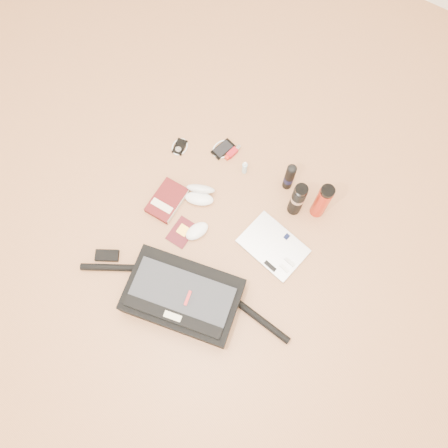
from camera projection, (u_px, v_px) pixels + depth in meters
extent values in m
plane|color=#AB7147|center=(209.00, 247.00, 2.13)|extent=(4.00, 4.00, 0.00)
cube|color=black|center=(183.00, 296.00, 1.99)|extent=(0.56, 0.41, 0.12)
cube|color=#282A2F|center=(181.00, 296.00, 1.93)|extent=(0.49, 0.32, 0.01)
cube|color=black|center=(173.00, 316.00, 1.90)|extent=(0.45, 0.15, 0.02)
cube|color=beige|center=(173.00, 316.00, 1.89)|extent=(0.08, 0.04, 0.02)
cube|color=#A21819|center=(188.00, 298.00, 1.92)|extent=(0.03, 0.07, 0.02)
cylinder|color=black|center=(114.00, 268.00, 2.08)|extent=(0.29, 0.19, 0.03)
cylinder|color=black|center=(261.00, 320.00, 2.00)|extent=(0.32, 0.06, 0.03)
cube|color=black|center=(107.00, 255.00, 2.11)|extent=(0.12, 0.11, 0.02)
cube|color=#B6B6B8|center=(273.00, 246.00, 2.12)|extent=(0.34, 0.27, 0.02)
cube|color=black|center=(287.00, 237.00, 2.13)|extent=(0.03, 0.03, 0.00)
cube|color=silver|center=(290.00, 262.00, 2.08)|extent=(0.06, 0.03, 0.01)
cube|color=white|center=(284.00, 268.00, 2.07)|extent=(0.05, 0.02, 0.01)
cube|color=black|center=(270.00, 266.00, 2.08)|extent=(0.07, 0.03, 0.01)
cube|color=#4F1011|center=(167.00, 200.00, 2.19)|extent=(0.14, 0.21, 0.04)
cube|color=beige|center=(178.00, 207.00, 2.18)|extent=(0.01, 0.20, 0.03)
cube|color=beige|center=(162.00, 206.00, 2.16)|extent=(0.11, 0.04, 0.00)
cube|color=#4C1016|center=(182.00, 232.00, 2.16)|extent=(0.11, 0.14, 0.01)
cube|color=gold|center=(183.00, 230.00, 2.16)|extent=(0.05, 0.05, 0.00)
ellipsoid|color=white|center=(197.00, 231.00, 2.14)|extent=(0.11, 0.14, 0.04)
ellipsoid|color=white|center=(199.00, 199.00, 2.19)|extent=(0.16, 0.12, 0.04)
ellipsoid|color=silver|center=(201.00, 189.00, 2.19)|extent=(0.16, 0.13, 0.08)
ellipsoid|color=black|center=(194.00, 197.00, 2.19)|extent=(0.04, 0.04, 0.01)
ellipsoid|color=black|center=(205.00, 199.00, 2.19)|extent=(0.04, 0.04, 0.01)
cylinder|color=black|center=(199.00, 198.00, 2.19)|extent=(0.02, 0.01, 0.00)
cube|color=black|center=(180.00, 147.00, 2.31)|extent=(0.07, 0.10, 0.01)
cylinder|color=#B6B7B9|center=(178.00, 149.00, 2.30)|extent=(0.04, 0.04, 0.00)
torus|color=silver|center=(180.00, 147.00, 2.31)|extent=(0.09, 0.09, 0.01)
cube|color=black|center=(223.00, 149.00, 2.30)|extent=(0.09, 0.14, 0.01)
cube|color=black|center=(223.00, 149.00, 2.30)|extent=(0.08, 0.11, 0.00)
torus|color=white|center=(223.00, 149.00, 2.30)|extent=(0.12, 0.12, 0.01)
cube|color=maroon|center=(232.00, 153.00, 2.29)|extent=(0.04, 0.06, 0.03)
cube|color=red|center=(227.00, 158.00, 2.28)|extent=(0.03, 0.02, 0.02)
cylinder|color=#B7B7BA|center=(237.00, 148.00, 2.30)|extent=(0.03, 0.04, 0.02)
cylinder|color=#ACD9EF|center=(245.00, 168.00, 2.23)|extent=(0.03, 0.03, 0.08)
cylinder|color=silver|center=(245.00, 164.00, 2.19)|extent=(0.02, 0.02, 0.02)
cylinder|color=white|center=(245.00, 163.00, 2.18)|extent=(0.01, 0.01, 0.01)
cylinder|color=black|center=(289.00, 177.00, 2.15)|extent=(0.05, 0.05, 0.19)
cylinder|color=black|center=(289.00, 179.00, 2.17)|extent=(0.05, 0.05, 0.04)
ellipsoid|color=black|center=(292.00, 168.00, 2.06)|extent=(0.05, 0.05, 0.02)
cylinder|color=black|center=(297.00, 200.00, 2.09)|extent=(0.09, 0.09, 0.23)
cylinder|color=#B2B2B5|center=(298.00, 198.00, 2.06)|extent=(0.09, 0.09, 0.03)
cylinder|color=black|center=(301.00, 190.00, 1.97)|extent=(0.08, 0.08, 0.02)
cylinder|color=#B62210|center=(321.00, 202.00, 2.08)|extent=(0.09, 0.09, 0.24)
cylinder|color=black|center=(328.00, 191.00, 1.96)|extent=(0.08, 0.08, 0.02)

